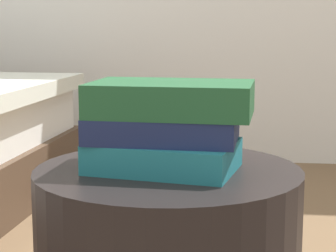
% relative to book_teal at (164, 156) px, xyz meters
% --- Properties ---
extents(book_teal, '(0.27, 0.21, 0.05)m').
position_rel_book_teal_xyz_m(book_teal, '(0.00, 0.00, 0.00)').
color(book_teal, '#1E727F').
rests_on(book_teal, side_table).
extents(book_navy, '(0.26, 0.17, 0.04)m').
position_rel_book_teal_xyz_m(book_navy, '(-0.00, 0.01, 0.05)').
color(book_navy, '#19234C').
rests_on(book_navy, book_teal).
extents(book_forest, '(0.29, 0.19, 0.06)m').
position_rel_book_teal_xyz_m(book_forest, '(0.01, 0.01, 0.10)').
color(book_forest, '#1E512D').
rests_on(book_forest, book_navy).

